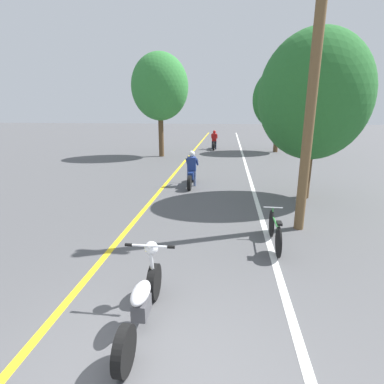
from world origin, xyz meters
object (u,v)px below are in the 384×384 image
at_px(roadside_tree_right_near, 314,96).
at_px(motorcycle_rider_lead, 192,173).
at_px(roadside_tree_left, 160,87).
at_px(roadside_tree_right_far, 279,99).
at_px(utility_pole, 312,98).
at_px(bicycle_parked, 275,231).
at_px(motorcycle_foreground, 143,300).
at_px(motorcycle_rider_far, 214,142).

xyz_separation_m(roadside_tree_right_near, motorcycle_rider_lead, (-4.09, 1.20, -2.84)).
height_order(roadside_tree_right_near, motorcycle_rider_lead, roadside_tree_right_near).
distance_m(roadside_tree_right_near, roadside_tree_left, 11.12).
relative_size(roadside_tree_right_far, roadside_tree_left, 0.91).
bearing_deg(roadside_tree_right_far, roadside_tree_left, -158.87).
bearing_deg(motorcycle_rider_lead, utility_pole, -51.54).
distance_m(utility_pole, bicycle_parked, 3.19).
bearing_deg(bicycle_parked, motorcycle_foreground, -127.80).
height_order(motorcycle_rider_lead, motorcycle_rider_far, motorcycle_rider_far).
xyz_separation_m(roadside_tree_left, motorcycle_rider_far, (3.23, 3.92, -3.73)).
height_order(roadside_tree_left, motorcycle_rider_lead, roadside_tree_left).
relative_size(roadside_tree_right_far, motorcycle_rider_far, 2.83).
bearing_deg(utility_pole, roadside_tree_right_near, 74.57).
height_order(roadside_tree_right_near, motorcycle_foreground, roadside_tree_right_near).
distance_m(utility_pole, roadside_tree_right_near, 3.05).
xyz_separation_m(roadside_tree_right_far, motorcycle_rider_lead, (-4.80, -10.39, -3.10)).
height_order(utility_pole, motorcycle_foreground, utility_pole).
relative_size(utility_pole, roadside_tree_right_far, 1.10).
bearing_deg(motorcycle_foreground, motorcycle_rider_lead, 91.97).
distance_m(roadside_tree_right_near, roadside_tree_right_far, 11.61).
relative_size(utility_pole, motorcycle_rider_far, 3.13).
height_order(utility_pole, motorcycle_rider_far, utility_pole).
height_order(utility_pole, motorcycle_rider_lead, utility_pole).
bearing_deg(motorcycle_foreground, bicycle_parked, 52.20).
height_order(utility_pole, roadside_tree_right_far, utility_pole).
bearing_deg(motorcycle_rider_lead, roadside_tree_left, 111.10).
xyz_separation_m(motorcycle_foreground, bicycle_parked, (2.22, 2.87, -0.05)).
height_order(roadside_tree_right_far, bicycle_parked, roadside_tree_right_far).
height_order(motorcycle_rider_far, bicycle_parked, motorcycle_rider_far).
bearing_deg(roadside_tree_right_far, utility_pole, -95.95).
relative_size(roadside_tree_right_near, roadside_tree_left, 0.86).
height_order(roadside_tree_right_near, bicycle_parked, roadside_tree_right_near).
bearing_deg(motorcycle_rider_lead, roadside_tree_right_far, 65.22).
bearing_deg(roadside_tree_right_far, motorcycle_rider_far, 167.80).
bearing_deg(motorcycle_rider_lead, motorcycle_foreground, -88.03).
bearing_deg(motorcycle_foreground, roadside_tree_left, 101.44).
relative_size(utility_pole, motorcycle_foreground, 3.11).
height_order(roadside_tree_left, bicycle_parked, roadside_tree_left).
bearing_deg(roadside_tree_left, motorcycle_foreground, -78.56).
distance_m(roadside_tree_left, motorcycle_rider_far, 6.30).
xyz_separation_m(utility_pole, motorcycle_rider_far, (-2.92, 15.48, -2.70)).
distance_m(roadside_tree_right_far, motorcycle_rider_lead, 11.86).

